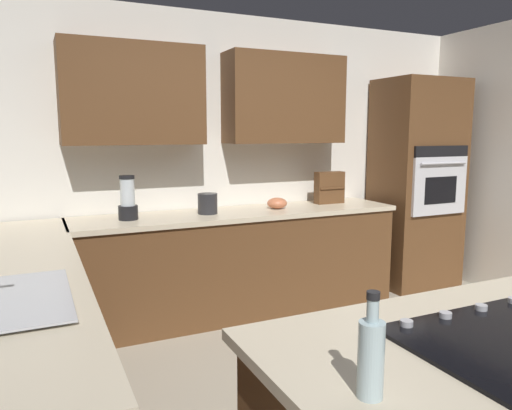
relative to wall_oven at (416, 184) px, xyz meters
The scene contains 13 objects.
ground_plane 2.73m from the wall_oven, 42.84° to the left, with size 14.00×14.00×0.00m, color #9E937F.
wall_back 1.99m from the wall_oven, ahead, with size 6.00×0.44×2.60m.
lower_cabinets_back 2.05m from the wall_oven, ahead, with size 2.80×0.60×0.86m, color brown.
countertop_back 1.96m from the wall_oven, ahead, with size 2.84×0.64×0.04m, color beige.
lower_cabinets_side 3.90m from the wall_oven, 17.62° to the left, with size 0.60×2.90×0.86m, color brown.
countertop_side 3.85m from the wall_oven, 17.62° to the left, with size 0.64×2.94×0.04m, color beige.
wall_oven is the anchor object (origin of this frame).
sink_unit 4.05m from the wall_oven, 24.65° to the left, with size 0.46×0.70×0.23m.
blender 2.90m from the wall_oven, ahead, with size 0.15×0.15×0.34m.
mixing_bowl 1.60m from the wall_oven, ahead, with size 0.18×0.18×0.10m, color #CC724C.
spice_rack 1.00m from the wall_oven, ahead, with size 0.28×0.11×0.30m.
kettle 2.25m from the wall_oven, ahead, with size 0.16×0.16×0.17m, color #262628.
oil_bottle 3.99m from the wall_oven, 45.39° to the left, with size 0.07×0.07×0.28m.
Camera 1 is at (1.70, 2.05, 1.57)m, focal length 33.90 mm.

